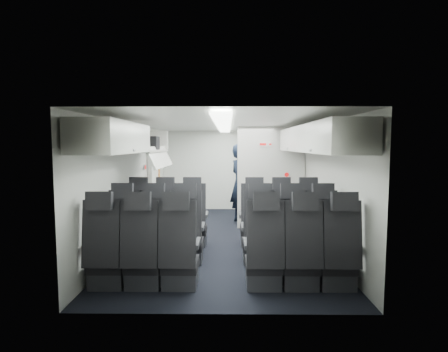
{
  "coord_description": "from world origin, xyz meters",
  "views": [
    {
      "loc": [
        0.07,
        -6.51,
        1.77
      ],
      "look_at": [
        0.0,
        0.4,
        1.15
      ],
      "focal_mm": 28.0,
      "sensor_mm": 36.0,
      "label": 1
    }
  ],
  "objects_px": {
    "galley_unit": "(261,176)",
    "flight_attendant": "(240,184)",
    "carry_on_bag": "(147,143)",
    "seat_row_front": "(223,223)",
    "seat_row_rear": "(222,256)",
    "seat_row_mid": "(223,237)",
    "boarding_door": "(154,180)"
  },
  "relations": [
    {
      "from": "seat_row_front",
      "to": "seat_row_rear",
      "type": "xyz_separation_m",
      "value": [
        0.0,
        -1.8,
        0.0
      ]
    },
    {
      "from": "boarding_door",
      "to": "carry_on_bag",
      "type": "height_order",
      "value": "carry_on_bag"
    },
    {
      "from": "seat_row_rear",
      "to": "flight_attendant",
      "type": "height_order",
      "value": "flight_attendant"
    },
    {
      "from": "seat_row_rear",
      "to": "flight_attendant",
      "type": "bearing_deg",
      "value": 84.44
    },
    {
      "from": "seat_row_rear",
      "to": "carry_on_bag",
      "type": "distance_m",
      "value": 2.91
    },
    {
      "from": "boarding_door",
      "to": "carry_on_bag",
      "type": "bearing_deg",
      "value": -81.86
    },
    {
      "from": "seat_row_rear",
      "to": "carry_on_bag",
      "type": "relative_size",
      "value": 8.11
    },
    {
      "from": "seat_row_rear",
      "to": "seat_row_mid",
      "type": "bearing_deg",
      "value": 90.0
    },
    {
      "from": "boarding_door",
      "to": "seat_row_front",
      "type": "bearing_deg",
      "value": -51.84
    },
    {
      "from": "boarding_door",
      "to": "flight_attendant",
      "type": "distance_m",
      "value": 2.01
    },
    {
      "from": "carry_on_bag",
      "to": "seat_row_rear",
      "type": "bearing_deg",
      "value": -56.06
    },
    {
      "from": "seat_row_front",
      "to": "flight_attendant",
      "type": "relative_size",
      "value": 1.86
    },
    {
      "from": "boarding_door",
      "to": "flight_attendant",
      "type": "bearing_deg",
      "value": -5.92
    },
    {
      "from": "galley_unit",
      "to": "boarding_door",
      "type": "distance_m",
      "value": 2.84
    },
    {
      "from": "seat_row_front",
      "to": "flight_attendant",
      "type": "distance_m",
      "value": 1.97
    },
    {
      "from": "seat_row_mid",
      "to": "boarding_door",
      "type": "relative_size",
      "value": 1.79
    },
    {
      "from": "flight_attendant",
      "to": "seat_row_rear",
      "type": "bearing_deg",
      "value": 149.68
    },
    {
      "from": "seat_row_mid",
      "to": "boarding_door",
      "type": "height_order",
      "value": "boarding_door"
    },
    {
      "from": "seat_row_front",
      "to": "galley_unit",
      "type": "xyz_separation_m",
      "value": [
        0.95,
        3.25,
        0.55
      ]
    },
    {
      "from": "seat_row_front",
      "to": "seat_row_rear",
      "type": "height_order",
      "value": "same"
    },
    {
      "from": "seat_row_rear",
      "to": "galley_unit",
      "type": "distance_m",
      "value": 5.17
    },
    {
      "from": "galley_unit",
      "to": "flight_attendant",
      "type": "xyz_separation_m",
      "value": [
        -0.59,
        -1.38,
        -0.06
      ]
    },
    {
      "from": "carry_on_bag",
      "to": "seat_row_front",
      "type": "bearing_deg",
      "value": -12.8
    },
    {
      "from": "seat_row_rear",
      "to": "galley_unit",
      "type": "xyz_separation_m",
      "value": [
        0.95,
        5.05,
        0.55
      ]
    },
    {
      "from": "seat_row_front",
      "to": "boarding_door",
      "type": "relative_size",
      "value": 1.79
    },
    {
      "from": "seat_row_mid",
      "to": "carry_on_bag",
      "type": "bearing_deg",
      "value": 138.25
    },
    {
      "from": "seat_row_rear",
      "to": "boarding_door",
      "type": "height_order",
      "value": "boarding_door"
    },
    {
      "from": "galley_unit",
      "to": "carry_on_bag",
      "type": "bearing_deg",
      "value": -128.76
    },
    {
      "from": "flight_attendant",
      "to": "galley_unit",
      "type": "bearing_deg",
      "value": -48.05
    },
    {
      "from": "galley_unit",
      "to": "flight_attendant",
      "type": "height_order",
      "value": "galley_unit"
    },
    {
      "from": "seat_row_mid",
      "to": "carry_on_bag",
      "type": "relative_size",
      "value": 8.11
    },
    {
      "from": "galley_unit",
      "to": "seat_row_front",
      "type": "bearing_deg",
      "value": -106.28
    }
  ]
}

